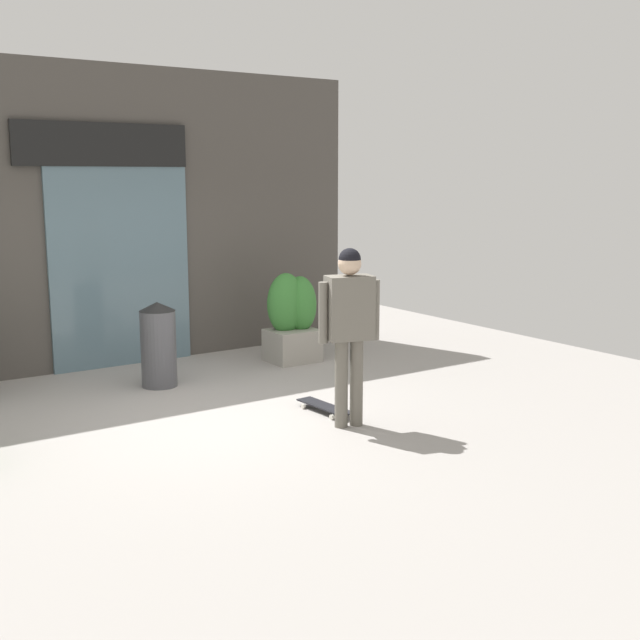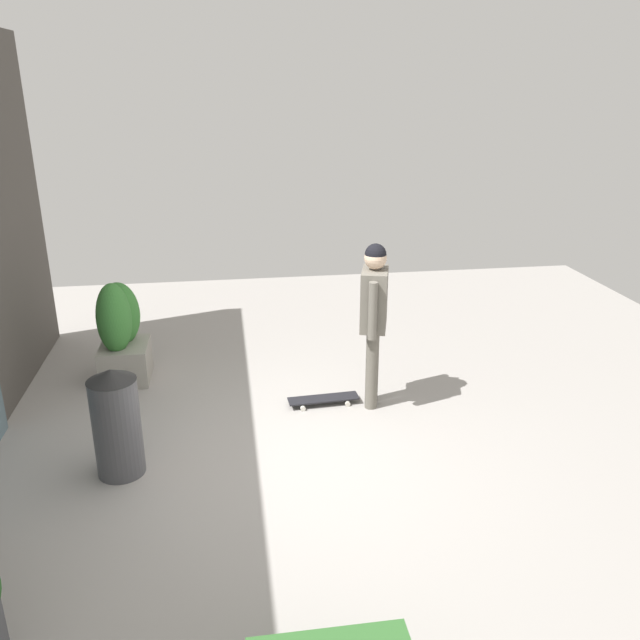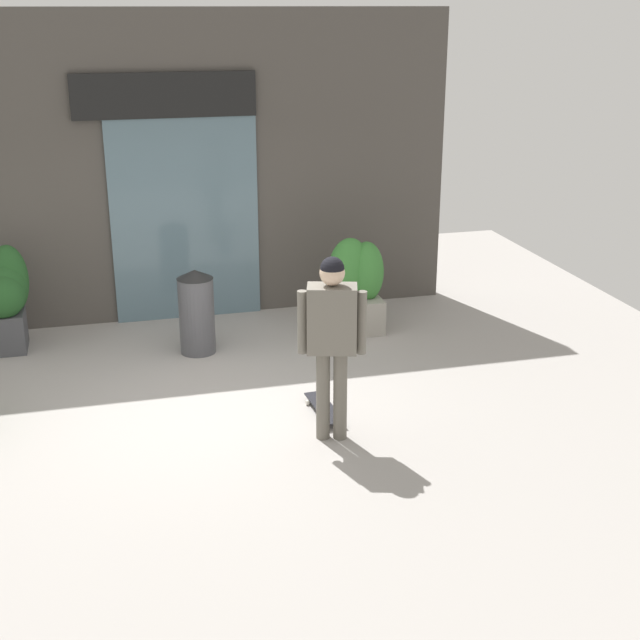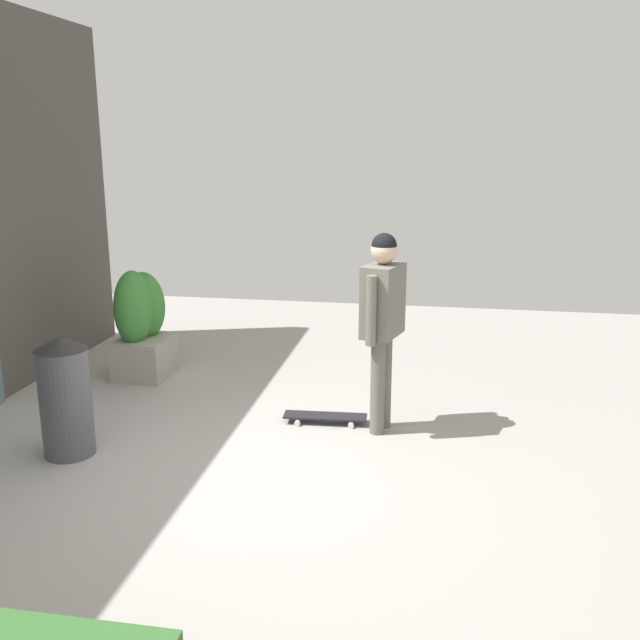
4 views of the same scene
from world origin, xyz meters
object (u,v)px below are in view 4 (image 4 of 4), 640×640
at_px(planter_box_right, 140,323).
at_px(skateboard, 325,416).
at_px(skateboarder, 383,311).
at_px(trash_bin, 65,396).

bearing_deg(planter_box_right, skateboard, -114.38).
bearing_deg(skateboarder, planter_box_right, -5.33).
height_order(skateboarder, trash_bin, skateboarder).
xyz_separation_m(skateboarder, trash_bin, (-0.95, 2.50, -0.59)).
bearing_deg(trash_bin, skateboard, -62.96).
height_order(planter_box_right, trash_bin, planter_box_right).
bearing_deg(skateboard, trash_bin, 23.47).
relative_size(skateboarder, planter_box_right, 1.49).
distance_m(skateboard, trash_bin, 2.27).
distance_m(skateboarder, trash_bin, 2.74).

